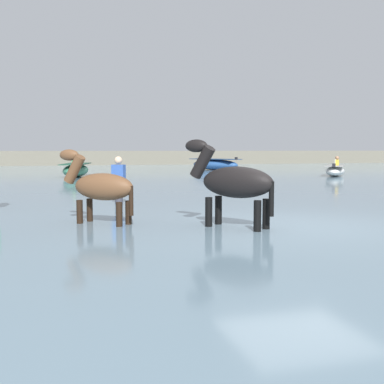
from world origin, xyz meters
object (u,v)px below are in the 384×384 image
at_px(boat_mid_channel, 215,164).
at_px(person_onlooker_left, 119,186).
at_px(horse_trailing_bay, 100,189).
at_px(boat_far_offshore, 335,170).
at_px(horse_lead_black, 233,185).
at_px(boat_distant_east, 76,170).

height_order(boat_mid_channel, person_onlooker_left, person_onlooker_left).
bearing_deg(horse_trailing_bay, boat_far_offshore, 44.83).
bearing_deg(horse_lead_black, horse_trailing_bay, 153.66).
height_order(boat_mid_channel, boat_far_offshore, boat_far_offshore).
distance_m(horse_lead_black, horse_trailing_bay, 2.49).
relative_size(boat_far_offshore, person_onlooker_left, 1.79).
distance_m(boat_distant_east, person_onlooker_left, 13.29).
bearing_deg(horse_trailing_bay, boat_mid_channel, 66.15).
distance_m(horse_lead_black, boat_distant_east, 17.81).
distance_m(horse_lead_black, boat_mid_channel, 24.90).
distance_m(boat_distant_east, boat_mid_channel, 11.26).
relative_size(horse_trailing_bay, boat_far_offshore, 0.62).
distance_m(horse_trailing_bay, boat_mid_channel, 24.66).
height_order(horse_lead_black, boat_mid_channel, horse_lead_black).
bearing_deg(boat_far_offshore, boat_distant_east, 166.30).
bearing_deg(person_onlooker_left, horse_trailing_bay, -103.40).
xyz_separation_m(horse_lead_black, boat_distant_east, (-1.81, 17.71, -0.42)).
xyz_separation_m(boat_mid_channel, person_onlooker_left, (-9.18, -19.23, 0.07)).
relative_size(horse_lead_black, boat_distant_east, 0.50).
bearing_deg(boat_distant_east, boat_mid_channel, 31.89).
bearing_deg(person_onlooker_left, horse_lead_black, -72.05).
bearing_deg(boat_far_offshore, horse_lead_black, -127.83).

